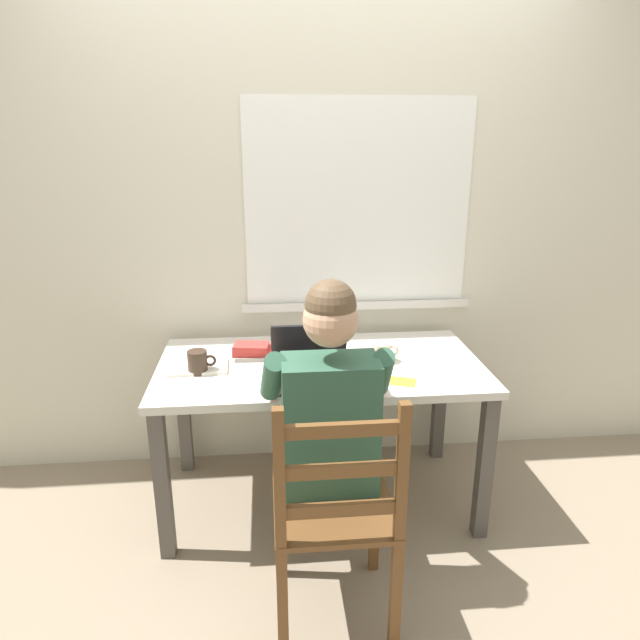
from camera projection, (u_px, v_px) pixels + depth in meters
name	position (u px, v px, depth m)	size (l,w,h in m)	color
ground_plane	(320.00, 498.00, 2.79)	(8.00, 8.00, 0.00)	gray
back_wall	(312.00, 218.00, 2.82)	(6.00, 0.08, 2.60)	beige
desk	(320.00, 381.00, 2.60)	(1.45, 0.76, 0.71)	beige
seated_person	(327.00, 417.00, 2.15)	(0.50, 0.60, 1.24)	#2D5642
wooden_chair	(335.00, 514.00, 1.95)	(0.42, 0.42, 0.94)	brown
laptop	(311.00, 366.00, 2.40)	(0.33, 0.33, 0.22)	black
computer_mouse	(369.00, 374.00, 2.40)	(0.06, 0.10, 0.03)	black
coffee_mug_white	(382.00, 352.00, 2.57)	(0.12, 0.09, 0.09)	beige
coffee_mug_dark	(198.00, 362.00, 2.44)	(0.12, 0.08, 0.10)	#38281E
book_stack_main	(252.00, 351.00, 2.62)	(0.18, 0.15, 0.07)	gray
paper_pile_near_laptop	(321.00, 352.00, 2.68)	(0.23, 0.14, 0.01)	white
paper_pile_back_corner	(198.00, 367.00, 2.50)	(0.25, 0.17, 0.01)	silver
paper_pile_side	(296.00, 353.00, 2.67)	(0.19, 0.18, 0.01)	white
landscape_photo_print	(400.00, 381.00, 2.37)	(0.13, 0.09, 0.00)	gold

